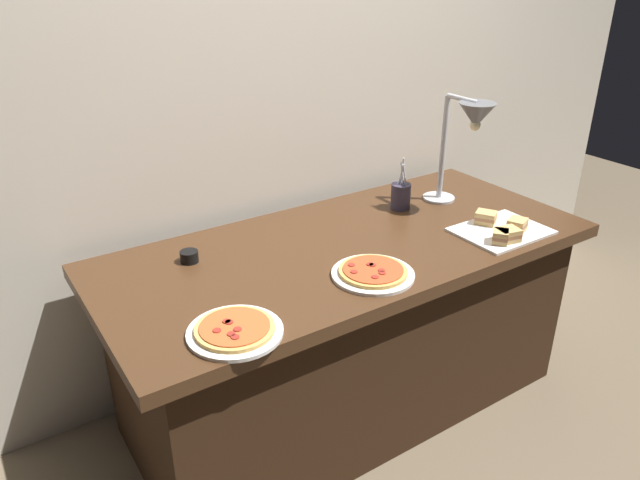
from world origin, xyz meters
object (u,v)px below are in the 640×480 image
Objects in this scene: pizza_plate_center at (235,330)px; sauce_cup_near at (189,256)px; sandwich_platter at (502,229)px; heat_lamp at (469,126)px; utensil_holder at (401,195)px; pizza_plate_front at (373,273)px.

pizza_plate_center is 0.50m from sauce_cup_near.
sandwich_platter is 1.20m from sauce_cup_near.
utensil_holder is (-0.21, 0.15, -0.31)m from heat_lamp.
sandwich_platter reaches higher than pizza_plate_center.
pizza_plate_front is 0.65m from sauce_cup_near.
pizza_plate_front is 1.28× the size of utensil_holder.
sauce_cup_near is at bearing 82.52° from pizza_plate_center.
sandwich_platter is (1.17, 0.04, 0.01)m from pizza_plate_center.
heat_lamp is 2.13× the size of utensil_holder.
utensil_holder reaches higher than pizza_plate_center.
pizza_plate_front is at bearing 178.95° from sandwich_platter.
utensil_holder reaches higher than pizza_plate_front.
pizza_plate_center is at bearing -174.54° from pizza_plate_front.
sandwich_platter is at bearing -69.45° from utensil_holder.
heat_lamp reaches higher than sauce_cup_near.
utensil_holder reaches higher than sandwich_platter.
utensil_holder is at bearing -1.97° from sauce_cup_near.
utensil_holder is (0.47, 0.41, 0.05)m from pizza_plate_front.
sauce_cup_near is (-1.16, 0.18, -0.34)m from heat_lamp.
pizza_plate_center is 1.17m from sandwich_platter.
sauce_cup_near is at bearing 178.03° from utensil_holder.
sauce_cup_near is (-0.48, 0.44, 0.01)m from pizza_plate_front.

